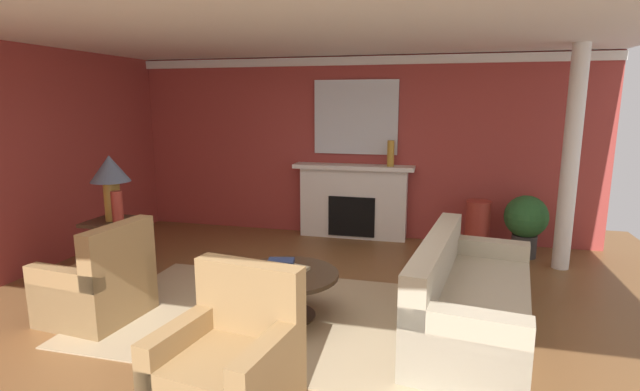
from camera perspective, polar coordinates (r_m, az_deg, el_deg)
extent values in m
plane|color=brown|center=(4.77, -4.33, -14.30)|extent=(8.67, 8.67, 0.00)
cube|color=#9E3833|center=(7.41, 3.35, 5.70)|extent=(7.27, 0.12, 2.71)
cube|color=#9E3833|center=(6.53, -33.13, 3.20)|extent=(0.12, 6.80, 2.71)
cube|color=white|center=(4.65, -3.60, 19.61)|extent=(7.27, 6.80, 0.06)
cube|color=white|center=(7.32, 3.34, 15.61)|extent=(7.27, 0.08, 0.12)
cube|color=tan|center=(4.79, -3.97, -14.10)|extent=(3.71, 2.21, 0.01)
cube|color=white|center=(7.31, 3.95, -0.92)|extent=(1.60, 0.25, 1.06)
cube|color=black|center=(7.33, 3.90, -2.32)|extent=(0.70, 0.26, 0.60)
cube|color=white|center=(7.18, 3.97, 3.39)|extent=(1.80, 0.35, 0.06)
cube|color=silver|center=(7.27, 4.25, 9.22)|extent=(1.26, 0.04, 1.09)
cube|color=#BCB299|center=(4.59, 17.73, -12.82)|extent=(1.18, 2.21, 0.45)
cube|color=#BCB299|center=(4.47, 13.55, -7.40)|extent=(0.49, 2.11, 0.40)
cube|color=#BCB299|center=(3.70, 16.49, -17.36)|extent=(0.92, 0.32, 0.62)
cube|color=#BCB299|center=(5.45, 18.64, -8.09)|extent=(0.92, 0.32, 0.62)
cube|color=#9E7A4C|center=(5.16, -25.02, -10.71)|extent=(0.88, 0.88, 0.44)
cube|color=#9E7A4C|center=(4.79, -22.75, -6.15)|extent=(0.24, 0.81, 0.51)
cube|color=#9E7A4C|center=(5.35, -22.58, -8.82)|extent=(0.81, 0.22, 0.60)
cube|color=#9E7A4C|center=(4.92, -27.84, -11.00)|extent=(0.81, 0.22, 0.60)
cube|color=#9E7A4C|center=(3.47, -11.01, -20.89)|extent=(0.91, 0.91, 0.44)
cube|color=#9E7A4C|center=(3.49, -8.32, -11.80)|extent=(0.81, 0.28, 0.51)
cube|color=#9E7A4C|center=(3.60, -15.67, -18.34)|extent=(0.26, 0.81, 0.60)
cube|color=#9E7A4C|center=(3.27, -5.91, -21.16)|extent=(0.26, 0.81, 0.60)
cylinder|color=#3D2D1E|center=(4.63, -4.04, -9.34)|extent=(1.00, 1.00, 0.04)
cylinder|color=#3D2D1E|center=(4.71, -4.00, -11.91)|extent=(0.12, 0.12, 0.41)
cylinder|color=#3D2D1E|center=(4.79, -3.97, -14.00)|extent=(0.56, 0.56, 0.03)
cube|color=#3D2D1E|center=(6.04, -23.19, -2.88)|extent=(0.56, 0.56, 0.04)
cube|color=#3D2D1E|center=(6.13, -22.94, -6.06)|extent=(0.10, 0.10, 0.66)
cube|color=#3D2D1E|center=(6.22, -22.72, -8.79)|extent=(0.45, 0.45, 0.04)
cylinder|color=#B28E38|center=(5.99, -23.37, -0.60)|extent=(0.18, 0.18, 0.45)
cone|color=#4C566B|center=(5.93, -23.64, 2.95)|extent=(0.44, 0.44, 0.30)
cylinder|color=#9E3328|center=(5.82, -22.88, -1.30)|extent=(0.12, 0.12, 0.37)
cylinder|color=#B7892D|center=(7.06, 8.37, 4.95)|extent=(0.10, 0.10, 0.38)
cylinder|color=#9E3328|center=(6.96, 18.13, -3.52)|extent=(0.33, 0.33, 0.72)
cube|color=tan|center=(4.67, -2.87, -8.68)|extent=(0.26, 0.24, 0.03)
cube|color=navy|center=(4.76, -4.65, -7.82)|extent=(0.28, 0.21, 0.04)
cylinder|color=#333333|center=(7.01, 22.98, -5.50)|extent=(0.32, 0.32, 0.30)
sphere|color=#28602D|center=(6.91, 23.23, -2.30)|extent=(0.56, 0.56, 0.56)
cylinder|color=white|center=(6.50, 27.54, 3.72)|extent=(0.20, 0.20, 2.71)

